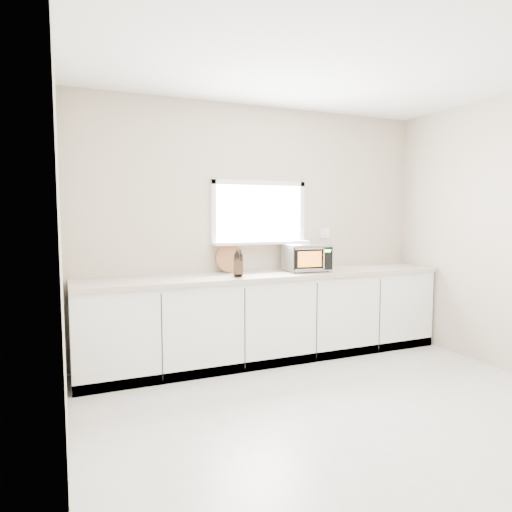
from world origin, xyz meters
TOP-DOWN VIEW (x-y plane):
  - ground at (0.00, 0.00)m, footprint 4.00×4.00m
  - back_wall at (0.00, 2.00)m, footprint 4.00×0.17m
  - cabinets at (0.00, 1.70)m, footprint 3.92×0.60m
  - countertop at (0.00, 1.69)m, footprint 3.92×0.64m
  - microwave at (0.44, 1.69)m, footprint 0.48×0.42m
  - knife_block at (-0.40, 1.59)m, footprint 0.14×0.21m
  - cutting_board at (-0.36, 1.94)m, footprint 0.31×0.07m
  - coffee_grinder at (0.49, 1.68)m, footprint 0.12×0.12m

SIDE VIEW (x-z plane):
  - ground at x=0.00m, z-range 0.00..0.00m
  - cabinets at x=0.00m, z-range 0.00..0.88m
  - countertop at x=0.00m, z-range 0.88..0.92m
  - coffee_grinder at x=0.49m, z-range 0.92..1.12m
  - knife_block at x=-0.40m, z-range 0.90..1.17m
  - cutting_board at x=-0.36m, z-range 0.92..1.23m
  - microwave at x=0.44m, z-range 0.93..1.22m
  - back_wall at x=0.00m, z-range 0.01..2.71m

